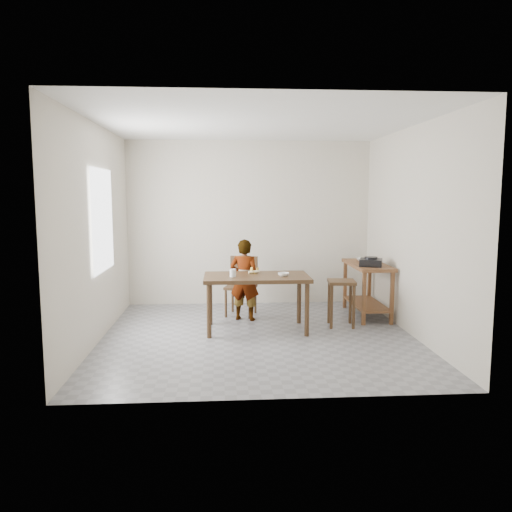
{
  "coord_description": "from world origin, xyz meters",
  "views": [
    {
      "loc": [
        -0.46,
        -6.27,
        1.83
      ],
      "look_at": [
        0.0,
        0.4,
        1.0
      ],
      "focal_mm": 35.0,
      "sensor_mm": 36.0,
      "label": 1
    }
  ],
  "objects": [
    {
      "name": "ceiling",
      "position": [
        0.0,
        0.0,
        2.72
      ],
      "size": [
        4.0,
        4.0,
        0.04
      ],
      "primitive_type": "cube",
      "color": "white",
      "rests_on": "wall_back"
    },
    {
      "name": "window_pane",
      "position": [
        -1.97,
        0.2,
        1.5
      ],
      "size": [
        0.02,
        1.1,
        1.3
      ],
      "primitive_type": "cube",
      "color": "white",
      "rests_on": "wall_left"
    },
    {
      "name": "child",
      "position": [
        -0.14,
        0.87,
        0.59
      ],
      "size": [
        0.5,
        0.4,
        1.19
      ],
      "primitive_type": "imported",
      "rotation": [
        0.0,
        0.0,
        2.83
      ],
      "color": "silver",
      "rests_on": "floor"
    },
    {
      "name": "stool",
      "position": [
        1.19,
        0.43,
        0.32
      ],
      "size": [
        0.4,
        0.4,
        0.65
      ],
      "primitive_type": null,
      "rotation": [
        0.0,
        0.0,
        -0.1
      ],
      "color": "#402B18",
      "rests_on": "floor"
    },
    {
      "name": "wall_front",
      "position": [
        0.0,
        -2.02,
        1.35
      ],
      "size": [
        4.0,
        0.04,
        2.7
      ],
      "primitive_type": "cube",
      "color": "beige",
      "rests_on": "ground"
    },
    {
      "name": "wall_left",
      "position": [
        -2.02,
        0.0,
        1.35
      ],
      "size": [
        0.04,
        4.0,
        2.7
      ],
      "primitive_type": "cube",
      "color": "beige",
      "rests_on": "ground"
    },
    {
      "name": "dining_chair",
      "position": [
        -0.18,
        1.15,
        0.44
      ],
      "size": [
        0.53,
        0.53,
        0.88
      ],
      "primitive_type": null,
      "rotation": [
        0.0,
        0.0,
        -0.3
      ],
      "color": "#402B18",
      "rests_on": "floor"
    },
    {
      "name": "banana",
      "position": [
        -0.02,
        0.46,
        0.78
      ],
      "size": [
        0.19,
        0.15,
        0.06
      ],
      "primitive_type": null,
      "rotation": [
        0.0,
        0.0,
        0.17
      ],
      "color": "#FFEF51",
      "rests_on": "dining_table"
    },
    {
      "name": "wall_back",
      "position": [
        0.0,
        2.02,
        1.35
      ],
      "size": [
        4.0,
        0.04,
        2.7
      ],
      "primitive_type": "cube",
      "color": "beige",
      "rests_on": "ground"
    },
    {
      "name": "gas_burner",
      "position": [
        1.68,
        0.72,
        0.85
      ],
      "size": [
        0.4,
        0.4,
        0.1
      ],
      "primitive_type": "cube",
      "rotation": [
        0.0,
        0.0,
        -0.35
      ],
      "color": "black",
      "rests_on": "prep_counter"
    },
    {
      "name": "floor",
      "position": [
        0.0,
        0.0,
        -0.02
      ],
      "size": [
        4.0,
        4.0,
        0.04
      ],
      "primitive_type": "cube",
      "color": "slate",
      "rests_on": "ground"
    },
    {
      "name": "small_bowl",
      "position": [
        0.35,
        0.22,
        0.77
      ],
      "size": [
        0.2,
        0.2,
        0.05
      ],
      "primitive_type": "imported",
      "rotation": [
        0.0,
        0.0,
        0.39
      ],
      "color": "white",
      "rests_on": "dining_table"
    },
    {
      "name": "serving_bowl",
      "position": [
        1.71,
        1.18,
        0.83
      ],
      "size": [
        0.29,
        0.29,
        0.06
      ],
      "primitive_type": "imported",
      "rotation": [
        0.0,
        0.0,
        -0.36
      ],
      "color": "white",
      "rests_on": "prep_counter"
    },
    {
      "name": "dining_table",
      "position": [
        0.0,
        0.3,
        0.38
      ],
      "size": [
        1.4,
        0.8,
        0.75
      ],
      "primitive_type": null,
      "color": "#402B18",
      "rests_on": "floor"
    },
    {
      "name": "wall_right",
      "position": [
        2.02,
        0.0,
        1.35
      ],
      "size": [
        0.04,
        4.0,
        2.7
      ],
      "primitive_type": "cube",
      "color": "beige",
      "rests_on": "ground"
    },
    {
      "name": "glass_tumbler",
      "position": [
        -0.32,
        0.22,
        0.8
      ],
      "size": [
        0.1,
        0.1,
        0.1
      ],
      "primitive_type": "cylinder",
      "rotation": [
        0.0,
        0.0,
        0.26
      ],
      "color": "white",
      "rests_on": "dining_table"
    },
    {
      "name": "prep_counter",
      "position": [
        1.72,
        1.0,
        0.4
      ],
      "size": [
        0.5,
        1.2,
        0.8
      ],
      "primitive_type": null,
      "color": "brown",
      "rests_on": "floor"
    }
  ]
}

